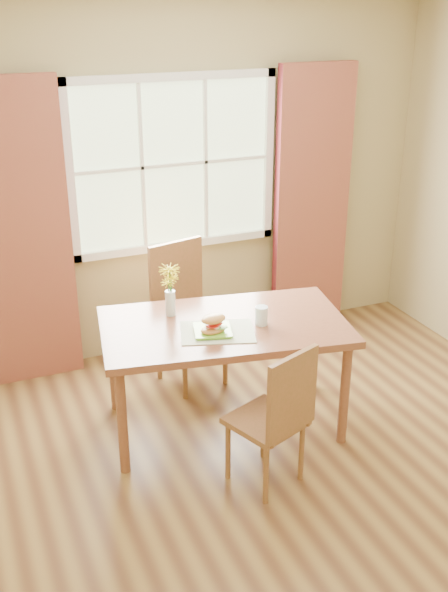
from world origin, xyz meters
TOP-DOWN VIEW (x-y plane):
  - room at (0.00, 0.00)m, footprint 4.24×3.84m
  - window at (0.00, 1.87)m, footprint 1.62×0.06m
  - curtain_left at (-1.15, 1.78)m, footprint 0.65×0.08m
  - curtain_right at (1.15, 1.78)m, footprint 0.65×0.08m
  - dining_table at (-0.11, 0.63)m, footprint 1.68×1.13m
  - chair_near at (-0.08, -0.07)m, footprint 0.49×0.49m
  - chair_far at (-0.13, 1.34)m, footprint 0.53×0.53m
  - placemat at (-0.20, 0.53)m, footprint 0.53×0.45m
  - plate at (-0.23, 0.53)m, footprint 0.28×0.28m
  - croissant_sandwich at (-0.24, 0.50)m, footprint 0.17×0.13m
  - water_glass at (0.10, 0.52)m, footprint 0.08×0.08m
  - flower_vase at (-0.38, 0.88)m, footprint 0.14×0.14m

SIDE VIEW (x-z plane):
  - chair_near at x=-0.08m, z-range 0.04..0.96m
  - chair_far at x=-0.13m, z-range 0.05..1.10m
  - dining_table at x=-0.11m, z-range 0.30..1.06m
  - placemat at x=-0.20m, z-range 0.76..0.76m
  - plate at x=-0.23m, z-range 0.76..0.77m
  - water_glass at x=0.10m, z-range 0.75..0.87m
  - croissant_sandwich at x=-0.24m, z-range 0.77..0.89m
  - flower_vase at x=-0.38m, z-range 0.80..1.14m
  - curtain_left at x=-1.15m, z-range 0.00..2.20m
  - curtain_right at x=1.15m, z-range 0.00..2.20m
  - room at x=0.00m, z-range -0.02..2.72m
  - window at x=0.00m, z-range 0.84..2.16m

